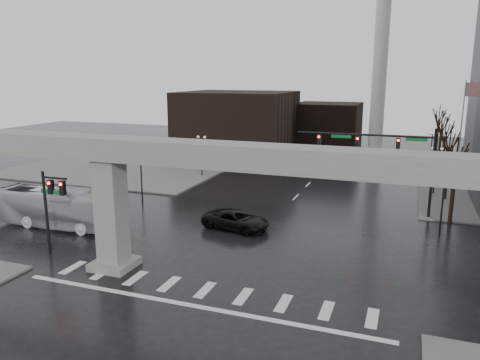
% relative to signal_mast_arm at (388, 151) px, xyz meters
% --- Properties ---
extents(ground, '(160.00, 160.00, 0.00)m').
position_rel_signal_mast_arm_xyz_m(ground, '(-8.99, -18.80, -5.83)').
color(ground, black).
rests_on(ground, ground).
extents(sidewalk_nw, '(28.00, 36.00, 0.15)m').
position_rel_signal_mast_arm_xyz_m(sidewalk_nw, '(-34.99, 17.20, -5.75)').
color(sidewalk_nw, slate).
rests_on(sidewalk_nw, ground).
extents(elevated_guideway, '(48.00, 2.60, 8.70)m').
position_rel_signal_mast_arm_xyz_m(elevated_guideway, '(-7.73, -18.80, 1.05)').
color(elevated_guideway, gray).
rests_on(elevated_guideway, ground).
extents(building_far_left, '(16.00, 14.00, 10.00)m').
position_rel_signal_mast_arm_xyz_m(building_far_left, '(-22.99, 23.20, -0.83)').
color(building_far_left, black).
rests_on(building_far_left, ground).
extents(building_far_mid, '(10.00, 10.00, 8.00)m').
position_rel_signal_mast_arm_xyz_m(building_far_mid, '(-10.99, 33.20, -1.83)').
color(building_far_mid, black).
rests_on(building_far_mid, ground).
extents(smokestack, '(3.60, 3.60, 30.00)m').
position_rel_signal_mast_arm_xyz_m(smokestack, '(-2.99, 27.20, 7.52)').
color(smokestack, silver).
rests_on(smokestack, ground).
extents(signal_mast_arm, '(12.12, 0.43, 8.00)m').
position_rel_signal_mast_arm_xyz_m(signal_mast_arm, '(0.00, 0.00, 0.00)').
color(signal_mast_arm, black).
rests_on(signal_mast_arm, ground).
extents(signal_left_pole, '(2.30, 0.30, 6.00)m').
position_rel_signal_mast_arm_xyz_m(signal_left_pole, '(-21.24, -18.30, -1.76)').
color(signal_left_pole, black).
rests_on(signal_left_pole, ground).
extents(flagpole_assembly, '(2.06, 0.12, 12.00)m').
position_rel_signal_mast_arm_xyz_m(flagpole_assembly, '(6.30, 3.20, 1.70)').
color(flagpole_assembly, silver).
rests_on(flagpole_assembly, ground).
extents(lamp_right_0, '(1.22, 0.32, 5.11)m').
position_rel_signal_mast_arm_xyz_m(lamp_right_0, '(4.51, -4.80, -2.36)').
color(lamp_right_0, black).
rests_on(lamp_right_0, ground).
extents(lamp_right_1, '(1.22, 0.32, 5.11)m').
position_rel_signal_mast_arm_xyz_m(lamp_right_1, '(4.51, 9.20, -2.36)').
color(lamp_right_1, black).
rests_on(lamp_right_1, ground).
extents(lamp_right_2, '(1.22, 0.32, 5.11)m').
position_rel_signal_mast_arm_xyz_m(lamp_right_2, '(4.51, 23.20, -2.36)').
color(lamp_right_2, black).
rests_on(lamp_right_2, ground).
extents(lamp_left_0, '(1.22, 0.32, 5.11)m').
position_rel_signal_mast_arm_xyz_m(lamp_left_0, '(-22.49, -4.80, -2.36)').
color(lamp_left_0, black).
rests_on(lamp_left_0, ground).
extents(lamp_left_1, '(1.22, 0.32, 5.11)m').
position_rel_signal_mast_arm_xyz_m(lamp_left_1, '(-22.49, 9.20, -2.36)').
color(lamp_left_1, black).
rests_on(lamp_left_1, ground).
extents(lamp_left_2, '(1.22, 0.32, 5.11)m').
position_rel_signal_mast_arm_xyz_m(lamp_left_2, '(-22.49, 23.20, -2.36)').
color(lamp_left_2, black).
rests_on(lamp_left_2, ground).
extents(tree_right_0, '(1.09, 1.58, 7.50)m').
position_rel_signal_mast_arm_xyz_m(tree_right_0, '(5.54, -0.78, -3.04)').
color(tree_right_0, black).
rests_on(tree_right_0, ground).
extents(tree_right_1, '(1.09, 1.61, 7.67)m').
position_rel_signal_mast_arm_xyz_m(tree_right_1, '(5.54, 7.22, -2.98)').
color(tree_right_1, black).
rests_on(tree_right_1, ground).
extents(tree_right_2, '(1.10, 1.63, 7.85)m').
position_rel_signal_mast_arm_xyz_m(tree_right_2, '(5.54, 15.22, -2.91)').
color(tree_right_2, black).
rests_on(tree_right_2, ground).
extents(tree_right_3, '(1.11, 1.66, 8.02)m').
position_rel_signal_mast_arm_xyz_m(tree_right_3, '(5.54, 23.22, -2.85)').
color(tree_right_3, black).
rests_on(tree_right_3, ground).
extents(tree_right_4, '(1.12, 1.69, 8.19)m').
position_rel_signal_mast_arm_xyz_m(tree_right_4, '(5.54, 31.22, -2.79)').
color(tree_right_4, black).
rests_on(tree_right_4, ground).
extents(pickup_truck, '(5.97, 3.46, 1.56)m').
position_rel_signal_mast_arm_xyz_m(pickup_truck, '(-11.23, -8.67, -5.05)').
color(pickup_truck, black).
rests_on(pickup_truck, ground).
extents(city_bus, '(11.80, 2.83, 3.28)m').
position_rel_signal_mast_arm_xyz_m(city_bus, '(-25.30, -13.16, -4.19)').
color(city_bus, silver).
rests_on(city_bus, ground).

